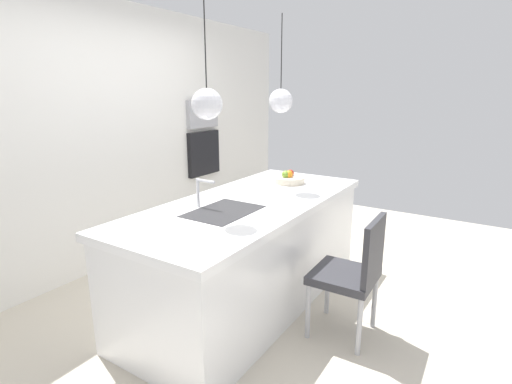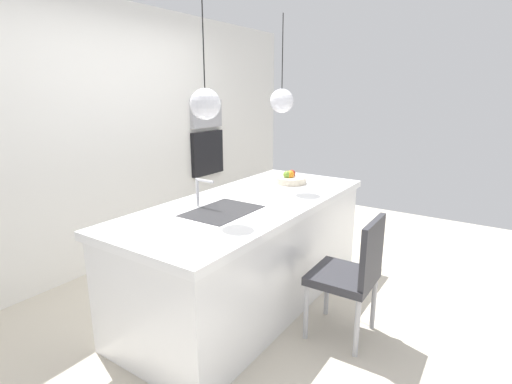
% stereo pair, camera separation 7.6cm
% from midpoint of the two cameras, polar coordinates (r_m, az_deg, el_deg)
% --- Properties ---
extents(floor, '(6.60, 6.60, 0.00)m').
position_cam_midpoint_polar(floor, '(3.51, -1.55, -15.34)').
color(floor, beige).
rests_on(floor, ground).
extents(back_wall, '(6.00, 0.10, 2.60)m').
position_cam_midpoint_polar(back_wall, '(4.22, -20.79, 7.52)').
color(back_wall, silver).
rests_on(back_wall, ground).
extents(kitchen_island, '(2.41, 1.02, 0.89)m').
position_cam_midpoint_polar(kitchen_island, '(3.31, -1.60, -8.63)').
color(kitchen_island, white).
rests_on(kitchen_island, ground).
extents(sink_basin, '(0.56, 0.40, 0.02)m').
position_cam_midpoint_polar(sink_basin, '(2.89, -5.51, -2.92)').
color(sink_basin, '#2D2D30').
rests_on(sink_basin, kitchen_island).
extents(faucet, '(0.02, 0.17, 0.22)m').
position_cam_midpoint_polar(faucet, '(2.99, -8.82, 0.47)').
color(faucet, silver).
rests_on(faucet, kitchen_island).
extents(fruit_bowl, '(0.29, 0.29, 0.13)m').
position_cam_midpoint_polar(fruit_bowl, '(3.77, 4.30, 1.93)').
color(fruit_bowl, beige).
rests_on(fruit_bowl, kitchen_island).
extents(microwave, '(0.54, 0.08, 0.34)m').
position_cam_midpoint_polar(microwave, '(5.06, -8.33, 11.22)').
color(microwave, '#9E9EA3').
rests_on(microwave, back_wall).
extents(oven, '(0.56, 0.08, 0.56)m').
position_cam_midpoint_polar(oven, '(5.11, -8.13, 5.62)').
color(oven, black).
rests_on(oven, back_wall).
extents(chair_near, '(0.45, 0.44, 0.92)m').
position_cam_midpoint_polar(chair_near, '(2.89, 13.30, -11.10)').
color(chair_near, '#333338').
rests_on(chair_near, ground).
extents(pendant_light_left, '(0.21, 0.21, 0.81)m').
position_cam_midpoint_polar(pendant_light_left, '(2.64, -8.01, 12.61)').
color(pendant_light_left, silver).
extents(pendant_light_right, '(0.21, 0.21, 0.81)m').
position_cam_midpoint_polar(pendant_light_right, '(3.47, 2.99, 13.16)').
color(pendant_light_right, silver).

